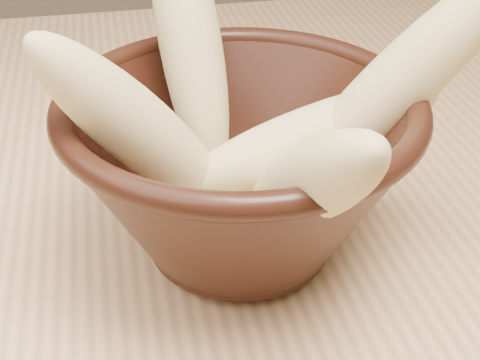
{
  "coord_description": "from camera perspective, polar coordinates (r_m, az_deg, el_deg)",
  "views": [
    {
      "loc": [
        0.01,
        -0.49,
        1.06
      ],
      "look_at": [
        0.08,
        -0.13,
        0.81
      ],
      "focal_mm": 50.0,
      "sensor_mm": 36.0,
      "label": 1
    }
  ],
  "objects": [
    {
      "name": "table",
      "position": [
        0.63,
        -9.7,
        -5.18
      ],
      "size": [
        1.2,
        0.8,
        0.75
      ],
      "color": "#DDAF79",
      "rests_on": "ground"
    },
    {
      "name": "bowl",
      "position": [
        0.44,
        0.0,
        1.18
      ],
      "size": [
        0.23,
        0.23,
        0.13
      ],
      "rotation": [
        0.0,
        0.0,
        -0.41
      ],
      "color": "black",
      "rests_on": "table"
    },
    {
      "name": "milk_puddle",
      "position": [
        0.46,
        0.0,
        -2.13
      ],
      "size": [
        0.13,
        0.13,
        0.02
      ],
      "primitive_type": "cylinder",
      "color": "beige",
      "rests_on": "bowl"
    },
    {
      "name": "banana_upright",
      "position": [
        0.47,
        -4.28,
        11.75
      ],
      "size": [
        0.07,
        0.13,
        0.2
      ],
      "primitive_type": "ellipsoid",
      "rotation": [
        0.43,
        0.0,
        3.35
      ],
      "color": "#D5C17D",
      "rests_on": "bowl"
    },
    {
      "name": "banana_left",
      "position": [
        0.4,
        -8.6,
        4.24
      ],
      "size": [
        0.15,
        0.09,
        0.17
      ],
      "primitive_type": "ellipsoid",
      "rotation": [
        0.67,
        0.0,
        -1.23
      ],
      "color": "#D5C17D",
      "rests_on": "bowl"
    },
    {
      "name": "banana_right",
      "position": [
        0.43,
        13.04,
        7.72
      ],
      "size": [
        0.17,
        0.08,
        0.19
      ],
      "primitive_type": "ellipsoid",
      "rotation": [
        0.69,
        0.0,
        1.37
      ],
      "color": "#D5C17D",
      "rests_on": "bowl"
    },
    {
      "name": "banana_across",
      "position": [
        0.44,
        6.19,
        3.56
      ],
      "size": [
        0.2,
        0.07,
        0.08
      ],
      "primitive_type": "ellipsoid",
      "rotation": [
        1.36,
        0.0,
        1.71
      ],
      "color": "#D5C17D",
      "rests_on": "bowl"
    },
    {
      "name": "banana_front",
      "position": [
        0.36,
        5.86,
        -0.36
      ],
      "size": [
        0.07,
        0.16,
        0.15
      ],
      "primitive_type": "ellipsoid",
      "rotation": [
        0.82,
        0.0,
        0.15
      ],
      "color": "#D5C17D",
      "rests_on": "bowl"
    }
  ]
}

